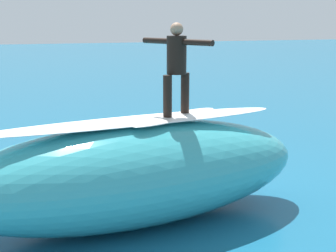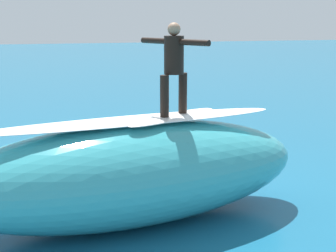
# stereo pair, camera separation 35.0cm
# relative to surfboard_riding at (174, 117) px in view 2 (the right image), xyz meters

# --- Properties ---
(ground_plane) EXTENTS (120.00, 120.00, 0.00)m
(ground_plane) POSITION_rel_surfboard_riding_xyz_m (0.07, -1.81, -1.95)
(ground_plane) COLOR #196084
(wave_crest) EXTENTS (7.12, 3.47, 1.91)m
(wave_crest) POSITION_rel_surfboard_riding_xyz_m (0.83, 0.13, -1.00)
(wave_crest) COLOR teal
(wave_crest) RESTS_ON ground_plane
(wave_foam_lip) EXTENTS (5.86, 1.75, 0.08)m
(wave_foam_lip) POSITION_rel_surfboard_riding_xyz_m (0.83, 0.13, -0.00)
(wave_foam_lip) COLOR white
(wave_foam_lip) RESTS_ON wave_crest
(surfboard_riding) EXTENTS (2.22, 1.69, 0.08)m
(surfboard_riding) POSITION_rel_surfboard_riding_xyz_m (0.00, 0.00, 0.00)
(surfboard_riding) COLOR silver
(surfboard_riding) RESTS_ON wave_crest
(surfer_riding) EXTENTS (0.97, 1.41, 1.70)m
(surfer_riding) POSITION_rel_surfboard_riding_xyz_m (-0.00, 0.00, 1.03)
(surfer_riding) COLOR black
(surfer_riding) RESTS_ON surfboard_riding
(surfboard_paddling) EXTENTS (1.88, 1.55, 0.07)m
(surfboard_paddling) POSITION_rel_surfboard_riding_xyz_m (-0.51, -2.82, -1.91)
(surfboard_paddling) COLOR #E0563D
(surfboard_paddling) RESTS_ON ground_plane
(surfer_paddling) EXTENTS (1.55, 1.20, 0.32)m
(surfer_paddling) POSITION_rel_surfboard_riding_xyz_m (-0.40, -2.75, -1.74)
(surfer_paddling) COLOR black
(surfer_paddling) RESTS_ON surfboard_paddling
(foam_patch_near) EXTENTS (1.20, 1.22, 0.13)m
(foam_patch_near) POSITION_rel_surfboard_riding_xyz_m (0.28, -2.78, -1.88)
(foam_patch_near) COLOR white
(foam_patch_near) RESTS_ON ground_plane
(foam_patch_mid) EXTENTS (0.92, 0.76, 0.12)m
(foam_patch_mid) POSITION_rel_surfboard_riding_xyz_m (-1.61, -1.06, -1.89)
(foam_patch_mid) COLOR white
(foam_patch_mid) RESTS_ON ground_plane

